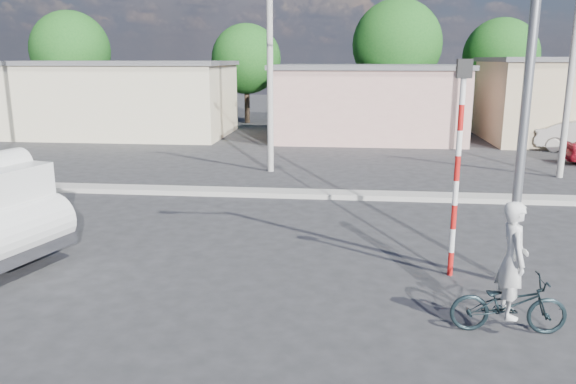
# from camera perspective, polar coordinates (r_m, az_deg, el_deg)

# --- Properties ---
(ground_plane) EXTENTS (120.00, 120.00, 0.00)m
(ground_plane) POSITION_cam_1_polar(r_m,az_deg,el_deg) (10.68, 0.05, -10.71)
(ground_plane) COLOR #272729
(ground_plane) RESTS_ON ground
(median) EXTENTS (40.00, 0.80, 0.16)m
(median) POSITION_cam_1_polar(r_m,az_deg,el_deg) (18.24, 2.73, -0.20)
(median) COLOR #99968E
(median) RESTS_ON ground
(bicycle) EXTENTS (1.85, 0.66, 0.97)m
(bicycle) POSITION_cam_1_polar(r_m,az_deg,el_deg) (9.94, 21.48, -10.56)
(bicycle) COLOR black
(bicycle) RESTS_ON ground
(cyclist) EXTENTS (0.46, 0.70, 1.91)m
(cyclist) POSITION_cam_1_polar(r_m,az_deg,el_deg) (9.77, 21.72, -8.04)
(cyclist) COLOR silver
(cyclist) RESTS_ON ground
(traffic_pole) EXTENTS (0.28, 0.18, 4.36)m
(traffic_pole) POSITION_cam_1_polar(r_m,az_deg,el_deg) (11.54, 16.93, 4.00)
(traffic_pole) COLOR red
(traffic_pole) RESTS_ON ground
(streetlight) EXTENTS (2.34, 0.22, 9.00)m
(streetlight) POSITION_cam_1_polar(r_m,az_deg,el_deg) (11.34, 22.89, 15.41)
(streetlight) COLOR slate
(streetlight) RESTS_ON ground
(building_row) EXTENTS (37.80, 7.30, 4.44)m
(building_row) POSITION_cam_1_polar(r_m,az_deg,el_deg) (31.77, 6.35, 9.30)
(building_row) COLOR beige
(building_row) RESTS_ON ground
(tree_row) EXTENTS (34.13, 7.32, 8.10)m
(tree_row) POSITION_cam_1_polar(r_m,az_deg,el_deg) (38.46, 1.28, 14.09)
(tree_row) COLOR #38281E
(tree_row) RESTS_ON ground
(utility_poles) EXTENTS (35.40, 0.24, 8.00)m
(utility_poles) POSITION_cam_1_polar(r_m,az_deg,el_deg) (21.81, 12.28, 12.33)
(utility_poles) COLOR #99968E
(utility_poles) RESTS_ON ground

